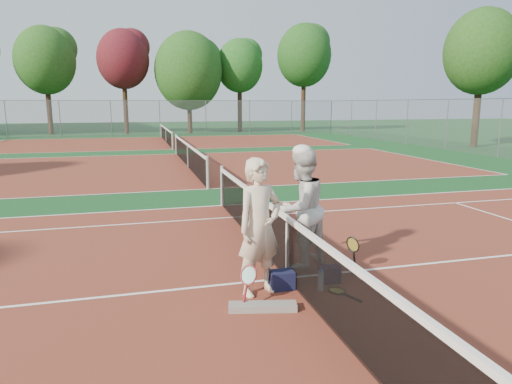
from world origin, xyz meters
TOP-DOWN VIEW (x-y plane):
  - ground at (0.00, 0.00)m, footprint 130.00×130.00m
  - court_main at (0.00, 0.00)m, footprint 23.77×10.97m
  - court_far_a at (0.00, 13.50)m, footprint 23.77×10.97m
  - court_far_b at (0.00, 27.00)m, footprint 23.77×10.97m
  - net_main at (0.00, 0.00)m, footprint 0.10×10.98m
  - net_far_a at (0.00, 13.50)m, footprint 0.10×10.98m
  - net_far_b at (0.00, 27.00)m, footprint 0.10×10.98m
  - fence_back at (0.00, 34.00)m, footprint 32.00×0.06m
  - player_a at (-0.57, -0.42)m, footprint 0.85×0.71m
  - player_b at (0.41, 0.51)m, footprint 1.24×1.16m
  - racket_red at (-0.82, -0.74)m, footprint 0.41×0.42m
  - racket_black_held at (1.16, 0.04)m, footprint 0.29×0.32m
  - racket_spare at (0.55, -0.69)m, footprint 0.47×0.66m
  - sports_bag_navy at (-0.21, -0.38)m, footprint 0.36×0.25m
  - sports_bag_purple at (0.59, -0.31)m, footprint 0.33×0.25m
  - net_cover_canvas at (-0.69, -1.00)m, footprint 0.95×0.41m
  - water_bottle at (0.32, -0.60)m, footprint 0.09×0.09m
  - tree_back_1 at (-9.40, 38.10)m, footprint 5.13×5.13m
  - tree_back_maroon at (-2.83, 37.74)m, footprint 4.64×4.64m
  - tree_back_3 at (2.95, 37.04)m, footprint 6.22×6.22m
  - tree_back_4 at (7.96, 37.78)m, footprint 4.46×4.46m
  - tree_back_5 at (14.27, 36.96)m, footprint 5.29×5.29m
  - tree_right_1 at (18.87, 18.21)m, footprint 4.59×4.59m

SIDE VIEW (x-z plane):
  - ground at x=0.00m, z-range 0.00..0.00m
  - court_main at x=0.00m, z-range 0.00..0.01m
  - court_far_a at x=0.00m, z-range 0.00..0.01m
  - court_far_b at x=0.00m, z-range 0.00..0.01m
  - racket_spare at x=0.55m, z-range 0.00..0.03m
  - net_cover_canvas at x=-0.69m, z-range 0.00..0.10m
  - sports_bag_purple at x=0.59m, z-range 0.00..0.25m
  - sports_bag_navy at x=-0.21m, z-range 0.00..0.28m
  - water_bottle at x=0.32m, z-range 0.00..0.30m
  - racket_red at x=-0.82m, z-range 0.00..0.54m
  - racket_black_held at x=1.16m, z-range 0.00..0.59m
  - net_main at x=0.00m, z-range 0.00..1.02m
  - net_far_a at x=0.00m, z-range 0.00..1.02m
  - net_far_b at x=0.00m, z-range 0.00..1.02m
  - player_a at x=-0.57m, z-range 0.00..2.01m
  - player_b at x=0.41m, z-range 0.00..2.03m
  - fence_back at x=0.00m, z-range 0.00..3.00m
  - tree_back_3 at x=2.95m, z-range 1.05..10.34m
  - tree_right_1 at x=18.87m, z-range 1.61..10.15m
  - tree_back_4 at x=7.96m, z-range 1.85..10.74m
  - tree_back_1 at x=-9.40m, z-range 1.73..11.14m
  - tree_back_maroon at x=-2.83m, z-range 1.97..11.33m
  - tree_back_5 at x=14.27m, z-range 2.14..12.55m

